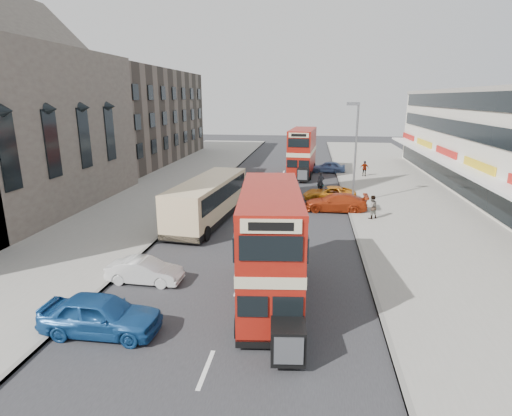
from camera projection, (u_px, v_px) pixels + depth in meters
The scene contains 19 objects.
ground at pixel (230, 308), 16.84m from camera, with size 160.00×160.00×0.00m, color #28282B.
road_surface at pixel (274, 196), 35.95m from camera, with size 12.00×90.00×0.01m, color #28282B.
pavement_right at pixel (415, 200), 34.37m from camera, with size 12.00×90.00×0.15m, color gray.
pavement_left at pixel (146, 191), 37.50m from camera, with size 12.00×90.00×0.15m, color gray.
kerb_left at pixel (208, 193), 36.73m from camera, with size 0.20×90.00×0.16m, color gray.
kerb_right at pixel (344, 197), 35.14m from camera, with size 0.20×90.00×0.16m, color gray.
brick_terrace at pixel (125, 116), 54.45m from camera, with size 14.00×28.00×12.00m, color #66594C.
street_lamp at pixel (355, 146), 31.93m from camera, with size 1.00×0.20×8.12m.
bus_main at pixel (270, 247), 16.74m from camera, with size 3.21×8.69×4.75m.
bus_second at pixel (302, 152), 45.11m from camera, with size 3.10×9.16×4.96m.
coach at pixel (208, 199), 28.30m from camera, with size 3.65×10.63×2.76m.
car_left_near at pixel (101, 314), 14.87m from camera, with size 1.78×4.44×1.51m, color #194A89.
car_left_front at pixel (145, 271), 19.03m from camera, with size 1.24×3.54×1.17m, color silver.
car_right_a at pixel (336, 202), 31.00m from camera, with size 1.95×4.79×1.39m, color #A52F10.
car_right_b at pixel (329, 194), 34.22m from camera, with size 2.02×4.38×1.22m, color orange.
car_right_c at pixel (328, 167), 46.98m from camera, with size 1.59×3.96×1.35m, color #5675AD.
pedestrian_near at pixel (372, 207), 28.58m from camera, with size 0.63×0.42×1.70m, color gray.
pedestrian_far at pixel (364, 168), 44.24m from camera, with size 0.97×0.40×1.65m, color gray.
cyclist at pixel (320, 188), 36.13m from camera, with size 0.82×1.95×2.08m.
Camera 1 is at (3.11, -14.86, 8.46)m, focal length 28.38 mm.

